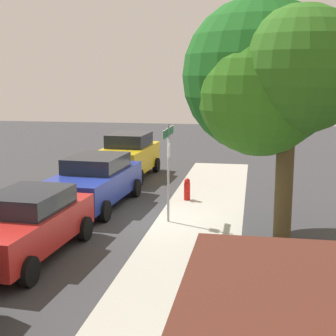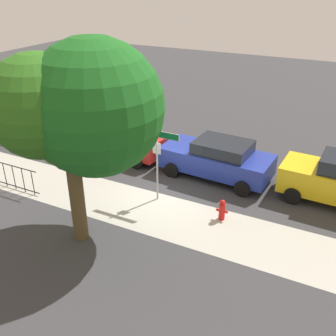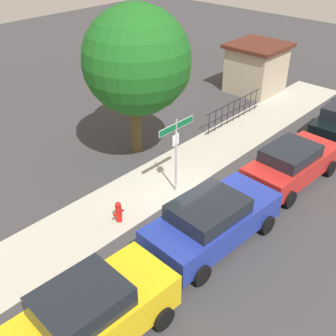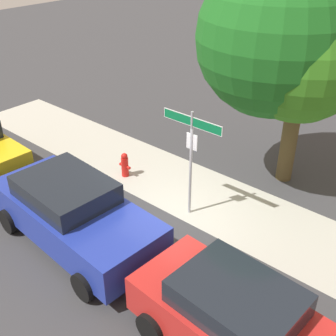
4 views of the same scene
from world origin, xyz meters
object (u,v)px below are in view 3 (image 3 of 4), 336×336
object	(u,v)px
car_yellow	(91,315)
street_sign	(176,140)
utility_shed	(256,67)
car_red	(292,163)
fire_hydrant	(119,212)
shade_tree	(141,59)
car_blue	(212,220)

from	to	relation	value
car_yellow	street_sign	bearing A→B (deg)	27.26
utility_shed	car_red	bearing A→B (deg)	-139.24
car_yellow	fire_hydrant	xyz separation A→B (m)	(3.50, 3.03, -0.55)
fire_hydrant	car_red	bearing A→B (deg)	-26.49
shade_tree	car_blue	size ratio (longest dim) A/B	1.34
car_yellow	fire_hydrant	size ratio (longest dim) A/B	5.45
shade_tree	car_red	xyz separation A→B (m)	(2.36, -5.60, -3.39)
car_blue	car_red	xyz separation A→B (m)	(4.80, -0.11, -0.04)
car_yellow	utility_shed	xyz separation A→B (m)	(16.83, 6.23, 0.44)
shade_tree	car_yellow	size ratio (longest dim) A/B	1.49
car_blue	fire_hydrant	world-z (taller)	car_blue
shade_tree	fire_hydrant	size ratio (longest dim) A/B	8.12
car_blue	car_red	bearing A→B (deg)	2.23
car_blue	utility_shed	size ratio (longest dim) A/B	1.53
street_sign	shade_tree	bearing A→B (deg)	68.77
street_sign	shade_tree	distance (m)	3.61
street_sign	fire_hydrant	xyz separation A→B (m)	(-2.66, 0.20, -1.75)
shade_tree	car_yellow	distance (m)	9.71
car_blue	utility_shed	bearing A→B (deg)	30.53
car_yellow	car_blue	world-z (taller)	car_yellow
street_sign	car_red	distance (m)	4.65
shade_tree	utility_shed	size ratio (longest dim) A/B	2.04
street_sign	car_red	xyz separation A→B (m)	(3.43, -2.84, -1.32)
car_red	fire_hydrant	world-z (taller)	car_red
car_red	utility_shed	bearing A→B (deg)	44.00
car_blue	utility_shed	xyz separation A→B (m)	(12.04, 6.13, 0.52)
shade_tree	car_blue	distance (m)	6.88
street_sign	shade_tree	size ratio (longest dim) A/B	0.46
car_yellow	car_blue	bearing A→B (deg)	3.79
car_blue	utility_shed	world-z (taller)	utility_shed
street_sign	utility_shed	xyz separation A→B (m)	(10.67, 3.40, -0.76)
shade_tree	utility_shed	xyz separation A→B (m)	(9.60, 0.64, -2.83)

